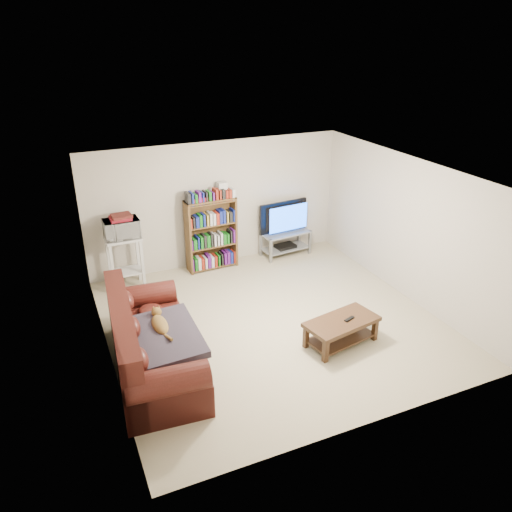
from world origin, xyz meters
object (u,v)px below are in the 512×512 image
bookshelf (211,233)px  tv_stand (285,239)px  coffee_table (341,327)px  sofa (148,348)px

bookshelf → tv_stand: bearing=-3.7°
coffee_table → bookshelf: bearing=94.8°
coffee_table → bookshelf: size_ratio=0.84×
sofa → bookshelf: 3.28m
sofa → tv_stand: bearing=42.5°
sofa → bookshelf: bookshelf is taller
coffee_table → tv_stand: size_ratio=1.13×
sofa → bookshelf: (1.84, 2.70, 0.37)m
sofa → bookshelf: bearing=60.1°
coffee_table → tv_stand: bearing=67.2°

